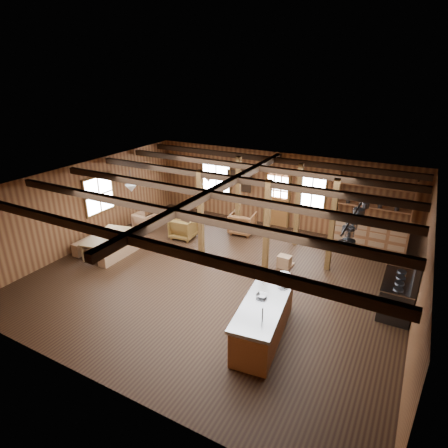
{
  "coord_description": "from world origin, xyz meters",
  "views": [
    {
      "loc": [
        4.57,
        -8.14,
        5.58
      ],
      "look_at": [
        -0.21,
        0.68,
        1.39
      ],
      "focal_mm": 30.0,
      "sensor_mm": 36.0,
      "label": 1
    }
  ],
  "objects_px": {
    "armchair_c": "(145,221)",
    "armchair_a": "(184,228)",
    "armchair_b": "(242,223)",
    "kitchen_island": "(264,319)",
    "commercial_range": "(401,290)",
    "dining_table": "(109,244)"
  },
  "relations": [
    {
      "from": "armchair_c",
      "to": "armchair_a",
      "type": "bearing_deg",
      "value": -173.64
    },
    {
      "from": "armchair_b",
      "to": "kitchen_island",
      "type": "bearing_deg",
      "value": 114.01
    },
    {
      "from": "commercial_range",
      "to": "armchair_a",
      "type": "relative_size",
      "value": 2.19
    },
    {
      "from": "kitchen_island",
      "to": "commercial_range",
      "type": "xyz_separation_m",
      "value": [
        2.55,
        2.46,
        0.12
      ]
    },
    {
      "from": "dining_table",
      "to": "armchair_a",
      "type": "distance_m",
      "value": 2.59
    },
    {
      "from": "kitchen_island",
      "to": "armchair_b",
      "type": "relative_size",
      "value": 3.04
    },
    {
      "from": "kitchen_island",
      "to": "armchair_c",
      "type": "height_order",
      "value": "kitchen_island"
    },
    {
      "from": "commercial_range",
      "to": "dining_table",
      "type": "bearing_deg",
      "value": -173.13
    },
    {
      "from": "armchair_a",
      "to": "kitchen_island",
      "type": "bearing_deg",
      "value": 136.88
    },
    {
      "from": "commercial_range",
      "to": "dining_table",
      "type": "distance_m",
      "value": 8.62
    },
    {
      "from": "armchair_a",
      "to": "commercial_range",
      "type": "bearing_deg",
      "value": 166.11
    },
    {
      "from": "commercial_range",
      "to": "armchair_a",
      "type": "height_order",
      "value": "commercial_range"
    },
    {
      "from": "commercial_range",
      "to": "armchair_c",
      "type": "xyz_separation_m",
      "value": [
        -8.81,
        1.08,
        -0.28
      ]
    },
    {
      "from": "armchair_a",
      "to": "armchair_c",
      "type": "distance_m",
      "value": 1.72
    },
    {
      "from": "armchair_a",
      "to": "armchair_b",
      "type": "xyz_separation_m",
      "value": [
        1.65,
        1.34,
        0.01
      ]
    },
    {
      "from": "armchair_c",
      "to": "dining_table",
      "type": "bearing_deg",
      "value": 102.18
    },
    {
      "from": "commercial_range",
      "to": "armchair_a",
      "type": "xyz_separation_m",
      "value": [
        -7.1,
        1.12,
        -0.22
      ]
    },
    {
      "from": "commercial_range",
      "to": "kitchen_island",
      "type": "bearing_deg",
      "value": -136.05
    },
    {
      "from": "dining_table",
      "to": "armchair_b",
      "type": "xyz_separation_m",
      "value": [
        3.11,
        3.49,
        0.08
      ]
    },
    {
      "from": "dining_table",
      "to": "armchair_b",
      "type": "distance_m",
      "value": 4.67
    },
    {
      "from": "armchair_b",
      "to": "armchair_c",
      "type": "distance_m",
      "value": 3.64
    },
    {
      "from": "armchair_b",
      "to": "armchair_c",
      "type": "bearing_deg",
      "value": 15.78
    }
  ]
}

